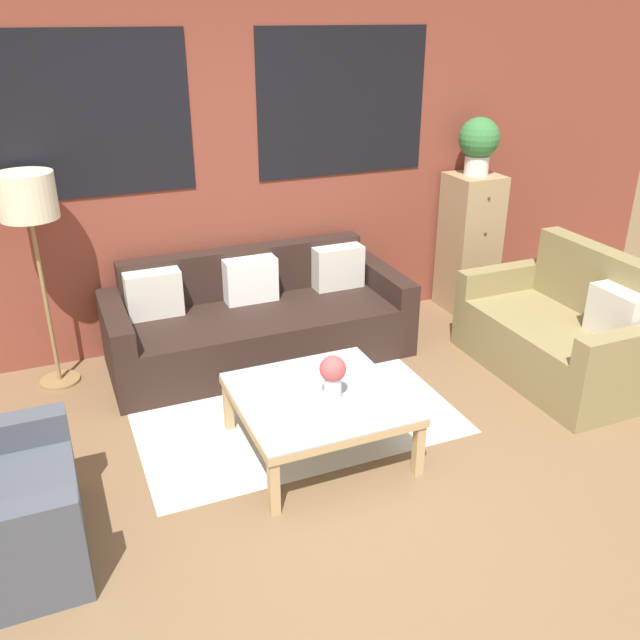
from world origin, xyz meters
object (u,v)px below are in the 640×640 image
floor_lamp (28,206)px  flower_vase (333,374)px  couch_dark (258,322)px  settee_vintage (562,334)px  potted_plant (479,142)px  drawer_cabinet (469,243)px  coffee_table (318,402)px

floor_lamp → flower_vase: 2.27m
couch_dark → settee_vintage: 2.25m
potted_plant → settee_vintage: bearing=-92.8°
couch_dark → floor_lamp: 1.79m
couch_dark → floor_lamp: floor_lamp is taller
couch_dark → flower_vase: bearing=-89.7°
settee_vintage → flower_vase: size_ratio=5.44×
flower_vase → floor_lamp: bearing=133.5°
floor_lamp → flower_vase: (1.47, -1.55, -0.76)m
drawer_cabinet → flower_vase: 2.56m
couch_dark → potted_plant: (2.01, 0.20, 1.18)m
floor_lamp → drawer_cabinet: bearing=0.7°
coffee_table → drawer_cabinet: 2.59m
drawer_cabinet → potted_plant: potted_plant is taller
settee_vintage → potted_plant: size_ratio=3.05×
floor_lamp → coffee_table: bearing=-46.8°
couch_dark → floor_lamp: bearing=174.0°
couch_dark → potted_plant: bearing=5.6°
couch_dark → settee_vintage: size_ratio=1.58×
settee_vintage → potted_plant: bearing=87.2°
couch_dark → potted_plant: potted_plant is taller
settee_vintage → floor_lamp: size_ratio=0.94×
couch_dark → settee_vintage: (1.95, -1.13, 0.03)m
settee_vintage → drawer_cabinet: 1.35m
drawer_cabinet → flower_vase: drawer_cabinet is taller
drawer_cabinet → potted_plant: 0.87m
potted_plant → drawer_cabinet: bearing=-90.0°
couch_dark → coffee_table: couch_dark is taller
coffee_table → potted_plant: (2.07, 1.54, 1.13)m
drawer_cabinet → flower_vase: (-2.00, -1.59, -0.06)m
drawer_cabinet → couch_dark: bearing=-174.4°
couch_dark → coffee_table: bearing=-92.5°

